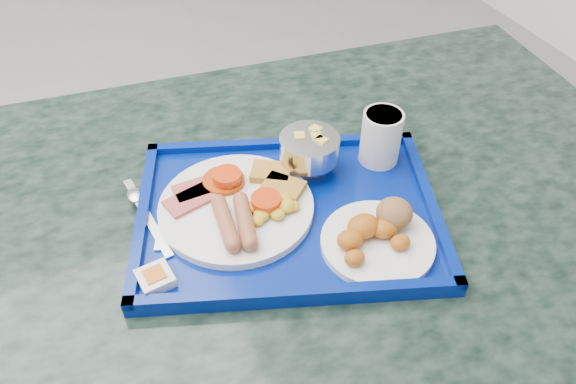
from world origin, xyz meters
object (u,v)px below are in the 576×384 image
Objects in this scene: main_plate at (240,204)px; juice_cup at (381,136)px; tray at (288,214)px; bread_plate at (378,234)px; fruit_bowl at (310,148)px; table at (287,293)px.

juice_cup reaches higher than main_plate.
main_plate is 0.26m from juice_cup.
tray is 0.08m from main_plate.
fruit_bowl is (-0.02, 0.19, 0.03)m from bread_plate.
tray is (-0.00, -0.02, 0.22)m from table.
tray is 5.85× the size of juice_cup.
bread_plate reaches higher than main_plate.
bread_plate is (0.10, -0.11, 0.02)m from tray.
main_plate is 0.15m from fruit_bowl.
main_plate is 0.21m from bread_plate.
table is 0.22m from tray.
main_plate reaches higher than tray.
fruit_bowl reaches higher than tray.
fruit_bowl is at bearing 47.78° from tray.
bread_plate is at bearing -53.91° from table.
bread_plate is 0.19m from juice_cup.
table is 0.34m from juice_cup.
main_plate is at bearing 155.19° from tray.
fruit_bowl is (0.14, 0.05, 0.03)m from main_plate.
main_plate is at bearing 139.17° from bread_plate.
bread_plate is 0.19m from fruit_bowl.
bread_plate is 1.78× the size of juice_cup.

